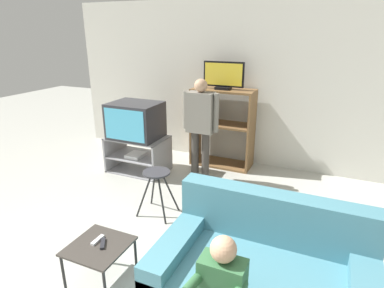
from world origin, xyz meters
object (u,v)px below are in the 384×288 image
television_main (135,120)px  remote_control_black (103,243)px  tv_stand (138,154)px  remote_control_white (98,240)px  media_shelf (222,127)px  person_standing_adult (201,122)px  folding_stool (157,180)px  couch (262,278)px  television_flat (224,76)px  snack_table (99,250)px

television_main → remote_control_black: size_ratio=5.20×
tv_stand → remote_control_white: tv_stand is taller
media_shelf → person_standing_adult: person_standing_adult is taller
remote_control_white → person_standing_adult: size_ratio=0.10×
media_shelf → tv_stand: bearing=-145.4°
folding_stool → person_standing_adult: bearing=83.9°
television_main → tv_stand: bearing=10.1°
couch → person_standing_adult: bearing=124.5°
television_flat → snack_table: television_flat is taller
television_main → remote_control_black: television_main is taller
television_flat → couch: size_ratio=0.39×
tv_stand → person_standing_adult: (1.03, 0.07, 0.63)m
person_standing_adult → tv_stand: bearing=-176.3°
tv_stand → snack_table: bearing=-64.6°
folding_stool → television_main: bearing=133.0°
folding_stool → snack_table: (0.13, -1.21, -0.09)m
television_flat → person_standing_adult: bearing=-97.5°
television_flat → media_shelf: bearing=86.7°
folding_stool → couch: size_ratio=0.35×
television_main → folding_stool: size_ratio=1.33×
remote_control_black → remote_control_white: 0.08m
media_shelf → remote_control_black: size_ratio=8.77×
person_standing_adult → couch: bearing=-55.5°
media_shelf → television_flat: (-0.00, -0.02, 0.82)m
television_flat → remote_control_black: size_ratio=4.45×
remote_control_black → person_standing_adult: size_ratio=0.10×
tv_stand → snack_table: (1.05, -2.21, 0.08)m
media_shelf → television_main: bearing=-145.6°
person_standing_adult → remote_control_white: bearing=-90.8°
tv_stand → remote_control_black: (1.08, -2.19, 0.14)m
media_shelf → folding_stool: bearing=-96.6°
person_standing_adult → television_main: bearing=-176.2°
television_main → television_flat: (1.13, 0.76, 0.63)m
television_main → folding_stool: (0.93, -1.00, -0.38)m
snack_table → remote_control_black: size_ratio=3.33×
media_shelf → remote_control_white: (-0.12, -2.95, -0.23)m
remote_control_black → tv_stand: bearing=82.3°
remote_control_white → folding_stool: bearing=94.9°
television_flat → tv_stand: bearing=-146.2°
media_shelf → snack_table: media_shelf is taller
couch → snack_table: bearing=-166.3°
couch → person_standing_adult: person_standing_adult is taller
television_main → television_flat: bearing=33.7°
remote_control_white → couch: bearing=12.3°
television_main → couch: (2.39, -1.89, -0.55)m
snack_table → person_standing_adult: 2.35m
remote_control_black → remote_control_white: (-0.07, 0.02, 0.00)m
television_flat → folding_stool: size_ratio=1.14×
television_main → snack_table: (1.06, -2.21, -0.47)m
tv_stand → media_shelf: (1.13, 0.78, 0.37)m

